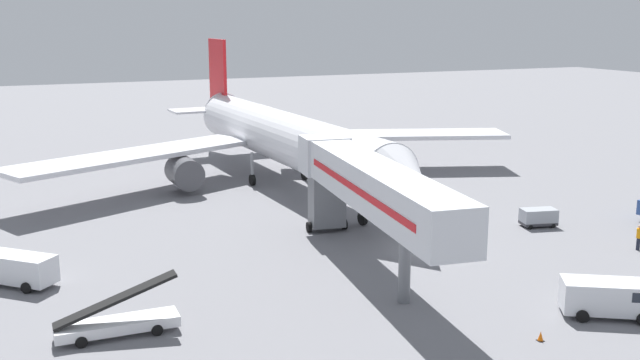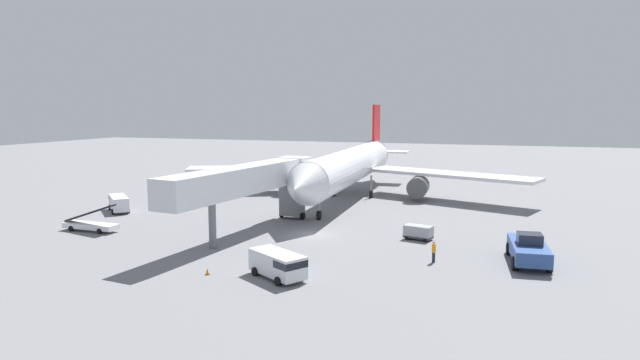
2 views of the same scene
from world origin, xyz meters
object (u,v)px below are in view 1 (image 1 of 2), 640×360
jet_bridge (366,185)px  service_van_far_right (12,267)px  belt_loader_truck (117,322)px  baggage_cart_near_right (539,217)px  airplane_at_gate (281,137)px  service_van_mid_right (612,296)px  ground_crew_worker_foreground (639,237)px  safety_cone_bravo (541,336)px

jet_bridge → service_van_far_right: 22.52m
belt_loader_truck → baggage_cart_near_right: bearing=12.9°
airplane_at_gate → baggage_cart_near_right: size_ratio=17.70×
belt_loader_truck → service_van_far_right: size_ratio=1.24×
service_van_mid_right → ground_crew_worker_foreground: size_ratio=2.92×
service_van_mid_right → ground_crew_worker_foreground: 13.48m
belt_loader_truck → safety_cone_bravo: belt_loader_truck is taller
service_van_far_right → ground_crew_worker_foreground: size_ratio=2.76×
airplane_at_gate → ground_crew_worker_foreground: 33.99m
service_van_mid_right → baggage_cart_near_right: 17.87m
baggage_cart_near_right → airplane_at_gate: bearing=120.6°
airplane_at_gate → ground_crew_worker_foreground: airplane_at_gate is taller
ground_crew_worker_foreground → safety_cone_bravo: ground_crew_worker_foreground is taller
baggage_cart_near_right → safety_cone_bravo: bearing=-129.3°
jet_bridge → ground_crew_worker_foreground: (19.26, -4.69, -4.54)m
belt_loader_truck → ground_crew_worker_foreground: size_ratio=3.42×
service_van_far_right → baggage_cart_near_right: 38.27m
ground_crew_worker_foreground → safety_cone_bravo: 18.75m
airplane_at_gate → belt_loader_truck: 36.34m
belt_loader_truck → baggage_cart_near_right: belt_loader_truck is taller
service_van_mid_right → safety_cone_bravo: 5.80m
airplane_at_gate → service_van_far_right: airplane_at_gate is taller
service_van_far_right → service_van_mid_right: service_van_mid_right is taller
airplane_at_gate → safety_cone_bravo: (-0.62, -39.17, -4.41)m
jet_bridge → safety_cone_bravo: (2.95, -13.92, -5.26)m
jet_bridge → service_van_far_right: jet_bridge is taller
jet_bridge → safety_cone_bravo: bearing=-78.0°
jet_bridge → service_van_mid_right: 16.13m
service_van_mid_right → safety_cone_bravo: size_ratio=10.46×
safety_cone_bravo → belt_loader_truck: bearing=154.8°
ground_crew_worker_foreground → safety_cone_bravo: (-16.30, -9.24, -0.72)m
belt_loader_truck → jet_bridge: bearing=15.8°
airplane_at_gate → service_van_mid_right: airplane_at_gate is taller
jet_bridge → baggage_cart_near_right: size_ratio=8.09×
jet_bridge → service_van_mid_right: jet_bridge is taller
safety_cone_bravo → service_van_far_right: bearing=141.5°
airplane_at_gate → service_van_mid_right: bearing=-82.5°
safety_cone_bravo → jet_bridge: bearing=102.0°
service_van_far_right → safety_cone_bravo: bearing=-38.5°
jet_bridge → baggage_cart_near_right: jet_bridge is taller
service_van_mid_right → ground_crew_worker_foreground: service_van_mid_right is taller
baggage_cart_near_right → safety_cone_bravo: size_ratio=5.78×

